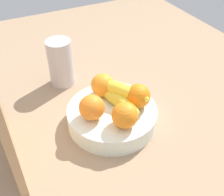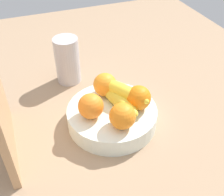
{
  "view_description": "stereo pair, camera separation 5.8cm",
  "coord_description": "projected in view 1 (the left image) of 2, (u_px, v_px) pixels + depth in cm",
  "views": [
    {
      "loc": [
        -51.64,
        28.13,
        57.47
      ],
      "look_at": [
        1.31,
        1.67,
        9.32
      ],
      "focal_mm": 44.86,
      "sensor_mm": 36.0,
      "label": 1
    },
    {
      "loc": [
        -53.97,
        22.82,
        57.47
      ],
      "look_at": [
        1.31,
        1.67,
        9.32
      ],
      "focal_mm": 44.86,
      "sensor_mm": 36.0,
      "label": 2
    }
  ],
  "objects": [
    {
      "name": "orange_center",
      "position": [
        138.0,
        96.0,
        0.78
      ],
      "size": [
        6.97,
        6.97,
        6.97
      ],
      "primitive_type": "sphere",
      "color": "orange",
      "rests_on": "fruit_bowl"
    },
    {
      "name": "orange_back_left",
      "position": [
        103.0,
        85.0,
        0.82
      ],
      "size": [
        6.97,
        6.97,
        6.97
      ],
      "primitive_type": "sphere",
      "color": "orange",
      "rests_on": "fruit_bowl"
    },
    {
      "name": "banana_bunch",
      "position": [
        120.0,
        95.0,
        0.79
      ],
      "size": [
        17.46,
        12.37,
        6.2
      ],
      "color": "yellow",
      "rests_on": "fruit_bowl"
    },
    {
      "name": "fruit_bowl",
      "position": [
        112.0,
        116.0,
        0.81
      ],
      "size": [
        25.58,
        25.58,
        5.32
      ],
      "primitive_type": "cylinder",
      "color": "white",
      "rests_on": "ground_plane"
    },
    {
      "name": "ground_plane",
      "position": [
        119.0,
        127.0,
        0.83
      ],
      "size": [
        180.0,
        140.0,
        3.0
      ],
      "primitive_type": "cube",
      "color": "#A28163"
    },
    {
      "name": "orange_front_left",
      "position": [
        92.0,
        107.0,
        0.74
      ],
      "size": [
        6.97,
        6.97,
        6.97
      ],
      "primitive_type": "sphere",
      "color": "orange",
      "rests_on": "fruit_bowl"
    },
    {
      "name": "orange_front_right",
      "position": [
        125.0,
        115.0,
        0.72
      ],
      "size": [
        6.97,
        6.97,
        6.97
      ],
      "primitive_type": "sphere",
      "color": "orange",
      "rests_on": "fruit_bowl"
    },
    {
      "name": "thermos_tumbler",
      "position": [
        61.0,
        63.0,
        0.93
      ],
      "size": [
        8.25,
        8.25,
        16.01
      ],
      "primitive_type": "cylinder",
      "color": "#BEB8BD",
      "rests_on": "ground_plane"
    }
  ]
}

